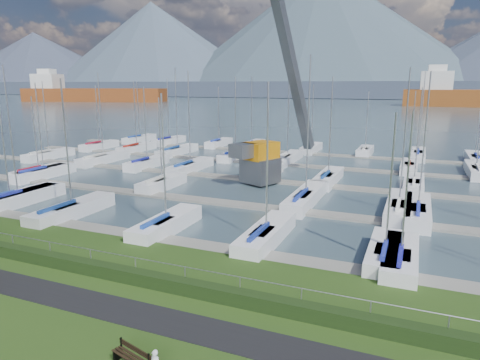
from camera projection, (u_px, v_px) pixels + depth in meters
The scene contains 11 objects.
path at pixel (115, 309), 19.72m from camera, with size 160.00×2.00×0.04m, color black.
water at pixel (399, 102), 256.63m from camera, with size 800.00×540.00×0.20m, color #3D505A.
hedge at pixel (147, 279), 21.98m from camera, with size 80.00×0.70×0.70m, color black.
fence at pixel (151, 261), 22.16m from camera, with size 0.04×0.04×80.00m, color #989AA0.
foothill at pixel (404, 90), 318.25m from camera, with size 900.00×80.00×12.00m, color #3E495C.
mountains at pixel (420, 41), 373.75m from camera, with size 1190.00×360.00×115.00m.
docks at pixel (290, 183), 45.88m from camera, with size 90.00×41.60×0.25m.
bench_right at pixel (132, 357), 15.58m from camera, with size 1.85×0.89×0.85m.
crane at pixel (269, 130), 45.49m from camera, with size 6.05×13.48×22.35m.
cargo_ship_west at pixel (88, 95), 258.46m from camera, with size 87.34×39.04×21.50m.
sailboat_fleet at pixel (281, 129), 45.91m from camera, with size 75.26×49.96×13.18m.
Camera 1 is at (12.22, -17.33, 10.16)m, focal length 32.00 mm.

